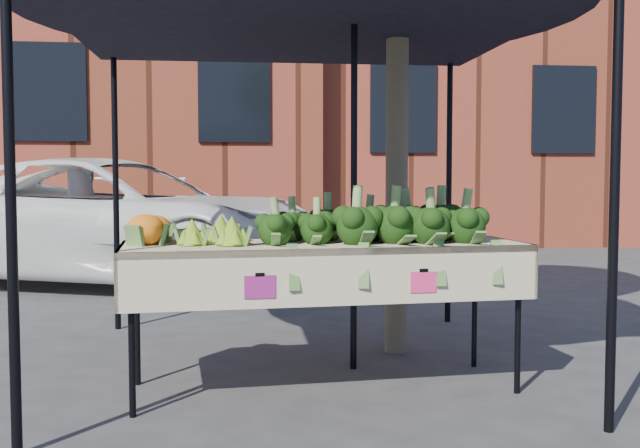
% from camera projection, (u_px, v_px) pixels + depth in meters
% --- Properties ---
extents(ground, '(90.00, 90.00, 0.00)m').
position_uv_depth(ground, '(311.00, 384.00, 4.59)').
color(ground, '#2F2F32').
extents(table, '(2.46, 1.01, 0.90)m').
position_uv_depth(table, '(324.00, 316.00, 4.47)').
color(table, beige).
rests_on(table, ground).
extents(canopy, '(3.16, 3.16, 2.74)m').
position_uv_depth(canopy, '(301.00, 166.00, 4.93)').
color(canopy, black).
rests_on(canopy, ground).
extents(broccoli_heap, '(1.40, 0.60, 0.30)m').
position_uv_depth(broccoli_heap, '(368.00, 218.00, 4.49)').
color(broccoli_heap, black).
rests_on(broccoli_heap, table).
extents(romanesco_cluster, '(0.46, 0.50, 0.23)m').
position_uv_depth(romanesco_cluster, '(213.00, 225.00, 4.35)').
color(romanesco_cluster, '#86B326').
rests_on(romanesco_cluster, table).
extents(cauliflower_pair, '(0.26, 0.46, 0.20)m').
position_uv_depth(cauliflower_pair, '(151.00, 226.00, 4.39)').
color(cauliflower_pair, orange).
rests_on(cauliflower_pair, table).
extents(vehicle, '(2.37, 2.94, 5.55)m').
position_uv_depth(vehicle, '(113.00, 56.00, 8.93)').
color(vehicle, white).
rests_on(vehicle, ground).
extents(street_tree, '(2.40, 2.40, 4.74)m').
position_uv_depth(street_tree, '(398.00, 29.00, 5.32)').
color(street_tree, '#1E4C14').
rests_on(street_tree, ground).
extents(building_left, '(12.00, 8.00, 9.00)m').
position_uv_depth(building_left, '(23.00, 28.00, 15.66)').
color(building_left, brown).
rests_on(building_left, ground).
extents(building_right, '(12.00, 8.00, 8.50)m').
position_uv_depth(building_right, '(551.00, 54.00, 17.51)').
color(building_right, brown).
rests_on(building_right, ground).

